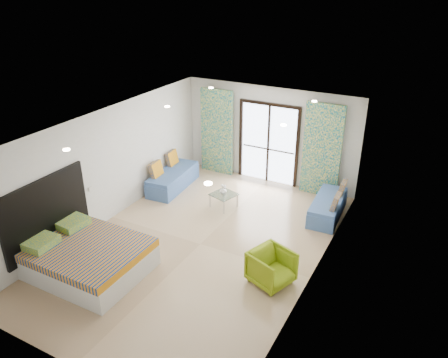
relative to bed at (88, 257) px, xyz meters
The scene contains 24 objects.
floor 2.39m from the bed, 51.39° to the left, with size 5.00×7.50×0.01m, color tan, non-canonical shape.
ceiling 3.36m from the bed, 51.39° to the left, with size 5.00×7.50×0.01m, color silver, non-canonical shape.
wall_back 5.89m from the bed, 75.21° to the left, with size 5.00×0.01×2.70m, color silver, non-canonical shape.
wall_front 2.62m from the bed, 52.05° to the right, with size 5.00×0.01×2.70m, color silver, non-canonical shape.
wall_left 2.36m from the bed, 118.85° to the left, with size 0.01×7.50×2.70m, color silver, non-canonical shape.
wall_right 4.51m from the bed, 24.96° to the left, with size 0.01×7.50×2.70m, color silver, non-canonical shape.
balcony_door 5.84m from the bed, 75.13° to the left, with size 1.76×0.08×2.28m.
balcony_rail 5.81m from the bed, 75.16° to the left, with size 1.52×0.03×0.04m, color #595451.
curtain_left 5.50m from the bed, 90.74° to the left, with size 1.00×0.10×2.50m, color silver.
curtain_right 6.28m from the bed, 60.81° to the left, with size 1.00×0.10×2.50m, color silver.
downlight_a 2.36m from the bed, 61.66° to the right, with size 0.12×0.12×0.02m, color #FFE0B2.
downlight_b 3.72m from the bed, ahead, with size 0.12×0.12×0.02m, color #FFE0B2.
downlight_c 3.70m from the bed, 88.40° to the left, with size 0.12×0.12×0.02m, color #FFE0B2.
downlight_d 4.69m from the bed, 44.73° to the left, with size 0.12×0.12×0.02m, color #FFE0B2.
downlight_e 5.39m from the bed, 89.06° to the left, with size 0.12×0.12×0.02m, color #FFE0B2.
downlight_f 6.11m from the bed, 59.31° to the left, with size 0.12×0.12×0.02m, color #FFE0B2.
headboard 1.23m from the bed, behind, with size 0.06×2.10×1.50m, color black.
switch_plate 1.76m from the bed, 128.39° to the left, with size 0.02×0.10×0.10m, color silver.
bed is the anchor object (origin of this frame).
daybed_left 3.95m from the bed, 99.27° to the left, with size 0.85×1.86×0.89m.
daybed_right 5.68m from the bed, 50.71° to the left, with size 0.74×1.69×0.82m.
coffee_table 3.75m from the bed, 72.30° to the left, with size 0.70×0.70×0.65m.
vase 3.75m from the bed, 72.55° to the left, with size 0.18×0.19×0.18m, color white.
armchair 3.62m from the bed, 22.33° to the left, with size 0.73×0.69×0.75m, color #86A114.
Camera 1 is at (4.25, -6.86, 5.42)m, focal length 35.00 mm.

